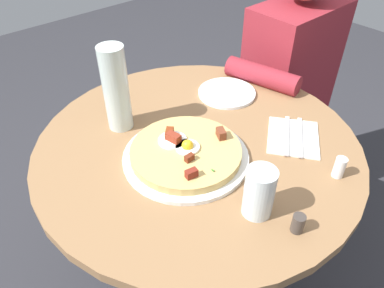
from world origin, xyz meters
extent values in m
plane|color=#2D2D33|center=(0.00, 0.00, 0.00)|extent=(6.00, 6.00, 0.00)
cylinder|color=olive|center=(0.00, 0.00, 0.72)|extent=(0.90, 0.90, 0.03)
cylinder|color=#333338|center=(0.00, 0.00, 0.35)|extent=(0.11, 0.11, 0.70)
cylinder|color=#333338|center=(0.00, 0.00, 0.01)|extent=(0.41, 0.41, 0.02)
cube|color=#2D2D33|center=(-0.65, -0.15, 0.23)|extent=(0.32, 0.28, 0.45)
cube|color=maroon|center=(-0.65, -0.15, 0.69)|extent=(0.38, 0.22, 0.48)
cylinder|color=maroon|center=(-0.38, -0.09, 0.76)|extent=(0.13, 0.27, 0.07)
cylinder|color=white|center=(0.07, 0.03, 0.74)|extent=(0.33, 0.33, 0.01)
cylinder|color=tan|center=(0.07, 0.03, 0.76)|extent=(0.29, 0.29, 0.02)
cylinder|color=white|center=(0.08, -0.01, 0.77)|extent=(0.08, 0.08, 0.01)
sphere|color=yellow|center=(0.08, -0.01, 0.78)|extent=(0.02, 0.02, 0.02)
cylinder|color=white|center=(0.07, 0.03, 0.77)|extent=(0.06, 0.06, 0.01)
sphere|color=yellow|center=(0.07, 0.03, 0.78)|extent=(0.03, 0.03, 0.03)
cube|color=maroon|center=(0.07, -0.03, 0.78)|extent=(0.04, 0.04, 0.03)
cube|color=maroon|center=(0.09, 0.07, 0.78)|extent=(0.02, 0.01, 0.02)
cube|color=maroon|center=(0.13, 0.12, 0.78)|extent=(0.03, 0.02, 0.02)
cube|color=brown|center=(-0.03, 0.06, 0.78)|extent=(0.03, 0.04, 0.02)
cube|color=maroon|center=(0.08, -0.01, 0.78)|extent=(0.03, 0.04, 0.03)
cube|color=#387F2D|center=(0.08, 0.14, 0.77)|extent=(0.00, 0.01, 0.00)
cube|color=#387F2D|center=(0.09, 0.00, 0.77)|extent=(0.01, 0.00, 0.00)
cube|color=#387F2D|center=(0.07, 0.03, 0.77)|extent=(0.01, 0.01, 0.00)
cylinder|color=white|center=(-0.24, -0.12, 0.74)|extent=(0.19, 0.19, 0.01)
cube|color=white|center=(-0.21, 0.17, 0.74)|extent=(0.22, 0.21, 0.00)
cube|color=silver|center=(-0.20, 0.15, 0.74)|extent=(0.15, 0.12, 0.00)
cube|color=silver|center=(-0.22, 0.18, 0.74)|extent=(0.15, 0.12, 0.00)
cylinder|color=silver|center=(0.07, 0.27, 0.80)|extent=(0.07, 0.07, 0.12)
cylinder|color=silver|center=(0.12, -0.21, 0.86)|extent=(0.07, 0.07, 0.25)
cylinder|color=white|center=(-0.17, 0.33, 0.76)|extent=(0.03, 0.03, 0.06)
cylinder|color=#3F3833|center=(0.04, 0.37, 0.76)|extent=(0.03, 0.03, 0.05)
camera|label=1|loc=(0.54, 0.59, 1.39)|focal=34.44mm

